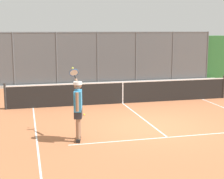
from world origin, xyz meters
TOP-DOWN VIEW (x-y plane):
  - ground_plane at (0.00, 0.00)m, footprint 60.00×60.00m
  - court_line_markings at (0.00, 1.53)m, footprint 7.69×9.12m
  - fence_backdrop at (-0.00, -9.83)m, footprint 17.03×1.37m
  - tennis_net at (0.00, -3.76)m, footprint 9.89×0.09m
  - tennis_player at (2.63, 0.86)m, footprint 0.33×1.45m
  - tennis_ball_mid_court at (1.99, -2.04)m, footprint 0.07×0.07m

SIDE VIEW (x-z plane):
  - ground_plane at x=0.00m, z-range 0.00..0.00m
  - court_line_markings at x=0.00m, z-range 0.00..0.01m
  - tennis_ball_mid_court at x=1.99m, z-range 0.00..0.07m
  - tennis_net at x=0.00m, z-range -0.04..1.03m
  - tennis_player at x=2.63m, z-range 0.01..2.05m
  - fence_backdrop at x=0.00m, z-range -0.14..2.90m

